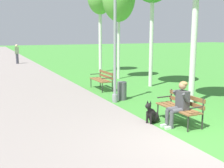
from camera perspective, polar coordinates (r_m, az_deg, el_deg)
name	(u,v)px	position (r m, az deg, el deg)	size (l,w,h in m)	color
ground_plane	(199,146)	(6.80, 17.52, -11.97)	(120.00, 120.00, 0.00)	#3D8433
paved_path	(7,60)	(28.77, -20.77, 4.62)	(4.11, 60.00, 0.04)	gray
park_bench_near	(181,106)	(8.14, 13.92, -4.32)	(0.55, 1.50, 0.85)	brown
park_bench_mid	(102,78)	(12.68, -2.00, 1.16)	(0.55, 1.50, 0.85)	brown
person_seated_on_near_bench	(179,102)	(7.83, 13.65, -3.61)	(0.74, 0.49, 1.25)	#4C4C51
dog_black	(152,115)	(8.01, 8.24, -6.22)	(0.76, 0.49, 0.71)	black
lamp_post_near	(115,41)	(10.10, 0.62, 8.80)	(0.24, 0.24, 4.37)	gray
litter_bin	(122,91)	(10.73, 2.05, -1.40)	(0.36, 0.36, 0.70)	#515156
pedestrian_distant	(17,54)	(24.69, -18.93, 5.82)	(0.32, 0.22, 1.65)	#383842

